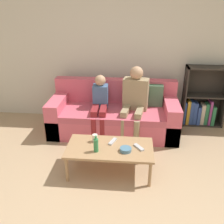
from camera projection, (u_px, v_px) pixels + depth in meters
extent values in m
cube|color=beige|center=(113.00, 48.00, 4.28)|extent=(12.00, 0.06, 2.60)
cube|color=#DB5B70|center=(114.00, 123.00, 4.19)|extent=(2.07, 0.86, 0.33)
cube|color=#C95467|center=(113.00, 114.00, 4.02)|extent=(1.63, 0.68, 0.10)
cube|color=#DB5B70|center=(115.00, 90.00, 4.30)|extent=(2.07, 0.18, 0.40)
cube|color=#DB5B70|center=(59.00, 114.00, 4.21)|extent=(0.22, 0.86, 0.59)
cube|color=#DB5B70|center=(170.00, 118.00, 4.06)|extent=(0.22, 0.86, 0.59)
cube|color=#4C7556|center=(152.00, 95.00, 4.12)|extent=(0.36, 0.12, 0.36)
cube|color=#332D28|center=(184.00, 96.00, 4.33)|extent=(0.02, 0.28, 1.05)
cube|color=#332D28|center=(203.00, 94.00, 4.42)|extent=(0.70, 0.02, 1.05)
cube|color=#332D28|center=(200.00, 123.00, 4.52)|extent=(0.70, 0.28, 0.02)
cube|color=#332D28|center=(204.00, 95.00, 4.30)|extent=(0.65, 0.28, 0.02)
cube|color=#332D28|center=(209.00, 67.00, 4.09)|extent=(0.70, 0.28, 0.02)
cube|color=#33519E|center=(184.00, 112.00, 4.44)|extent=(0.04, 0.19, 0.40)
cube|color=gold|center=(187.00, 111.00, 4.44)|extent=(0.05, 0.23, 0.44)
cube|color=#33519E|center=(191.00, 112.00, 4.43)|extent=(0.06, 0.20, 0.42)
cube|color=#33519E|center=(194.00, 112.00, 4.43)|extent=(0.07, 0.19, 0.40)
cube|color=#33519E|center=(198.00, 114.00, 4.44)|extent=(0.05, 0.23, 0.33)
cube|color=beige|center=(202.00, 114.00, 4.42)|extent=(0.06, 0.17, 0.37)
cube|color=#2D7A4C|center=(206.00, 113.00, 4.41)|extent=(0.06, 0.16, 0.39)
cube|color=#993D84|center=(209.00, 112.00, 4.40)|extent=(0.04, 0.21, 0.44)
cube|color=#2D7A4C|center=(212.00, 114.00, 4.42)|extent=(0.06, 0.24, 0.35)
cylinder|color=#A87F56|center=(67.00, 170.00, 3.03)|extent=(0.04, 0.04, 0.34)
cylinder|color=#A87F56|center=(150.00, 175.00, 2.95)|extent=(0.04, 0.04, 0.34)
cylinder|color=#A87F56|center=(76.00, 148.00, 3.47)|extent=(0.04, 0.04, 0.34)
cylinder|color=#A87F56|center=(148.00, 152.00, 3.38)|extent=(0.04, 0.04, 0.34)
cube|color=#A87F56|center=(110.00, 148.00, 3.13)|extent=(1.08, 0.56, 0.03)
cylinder|color=#9E8966|center=(122.00, 132.00, 3.80)|extent=(0.10, 0.10, 0.43)
cylinder|color=#9E8966|center=(136.00, 134.00, 3.75)|extent=(0.10, 0.10, 0.43)
cube|color=#9E8966|center=(126.00, 111.00, 3.89)|extent=(0.16, 0.39, 0.09)
cube|color=#9E8966|center=(140.00, 112.00, 3.84)|extent=(0.16, 0.39, 0.09)
cube|color=#9E8966|center=(136.00, 94.00, 3.98)|extent=(0.42, 0.26, 0.50)
sphere|color=tan|center=(137.00, 73.00, 3.84)|extent=(0.20, 0.20, 0.20)
cylinder|color=maroon|center=(94.00, 131.00, 3.82)|extent=(0.09, 0.09, 0.43)
cylinder|color=maroon|center=(102.00, 131.00, 3.81)|extent=(0.09, 0.09, 0.43)
cube|color=maroon|center=(95.00, 110.00, 3.92)|extent=(0.11, 0.38, 0.09)
cube|color=maroon|center=(103.00, 110.00, 3.91)|extent=(0.11, 0.38, 0.09)
cube|color=#476693|center=(101.00, 96.00, 4.06)|extent=(0.25, 0.21, 0.38)
sphere|color=tan|center=(100.00, 80.00, 3.95)|extent=(0.17, 0.17, 0.17)
cylinder|color=silver|center=(95.00, 138.00, 3.22)|extent=(0.07, 0.07, 0.10)
cube|color=#B7B7BC|center=(113.00, 141.00, 3.23)|extent=(0.11, 0.18, 0.02)
cube|color=#B7B7BC|center=(139.00, 147.00, 3.10)|extent=(0.14, 0.17, 0.02)
cylinder|color=teal|center=(126.00, 150.00, 3.03)|extent=(0.14, 0.14, 0.05)
cylinder|color=#33844C|center=(96.00, 145.00, 3.00)|extent=(0.06, 0.06, 0.17)
cylinder|color=#33844C|center=(96.00, 138.00, 2.96)|extent=(0.03, 0.03, 0.04)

